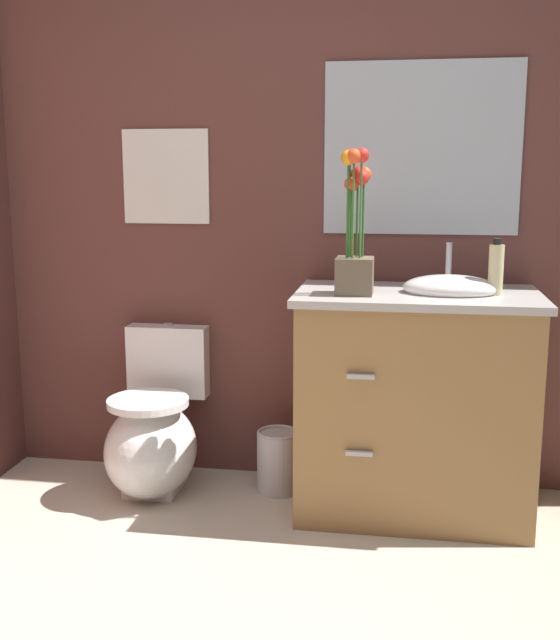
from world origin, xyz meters
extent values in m
cube|color=brown|center=(0.20, 1.77, 1.25)|extent=(4.05, 0.05, 2.50)
ellipsoid|color=white|center=(-0.56, 1.43, 0.20)|extent=(0.38, 0.48, 0.40)
cube|color=white|center=(-0.56, 1.48, 0.09)|extent=(0.22, 0.26, 0.18)
cube|color=white|center=(-0.56, 1.71, 0.52)|extent=(0.36, 0.13, 0.32)
cylinder|color=white|center=(-0.56, 1.41, 0.42)|extent=(0.34, 0.34, 0.03)
cylinder|color=#B7B7BC|center=(-0.56, 1.71, 0.68)|extent=(0.04, 0.04, 0.02)
cube|color=#9E7242|center=(0.53, 1.45, 0.43)|extent=(0.90, 0.52, 0.87)
cube|color=#BCB7B2|center=(0.53, 1.45, 0.88)|extent=(0.94, 0.56, 0.03)
ellipsoid|color=white|center=(0.65, 1.45, 0.92)|extent=(0.36, 0.26, 0.10)
cylinder|color=#B7B7BC|center=(0.65, 1.61, 0.99)|extent=(0.02, 0.02, 0.18)
cube|color=#B7B7BC|center=(0.33, 1.18, 0.63)|extent=(0.10, 0.02, 0.02)
cube|color=#B7B7BC|center=(0.33, 1.18, 0.33)|extent=(0.10, 0.02, 0.02)
cube|color=brown|center=(0.29, 1.36, 0.97)|extent=(0.14, 0.14, 0.14)
cylinder|color=#386B2D|center=(0.31, 1.37, 1.19)|extent=(0.01, 0.01, 0.30)
sphere|color=red|center=(0.31, 1.37, 1.34)|extent=(0.06, 0.06, 0.06)
cylinder|color=#386B2D|center=(0.31, 1.40, 1.19)|extent=(0.01, 0.01, 0.31)
sphere|color=#EA4C23|center=(0.31, 1.40, 1.35)|extent=(0.06, 0.06, 0.06)
cylinder|color=#386B2D|center=(0.29, 1.39, 1.19)|extent=(0.01, 0.01, 0.31)
sphere|color=red|center=(0.29, 1.39, 1.35)|extent=(0.06, 0.06, 0.06)
cylinder|color=#386B2D|center=(0.27, 1.38, 1.18)|extent=(0.01, 0.01, 0.27)
sphere|color=#EA4C23|center=(0.27, 1.38, 1.31)|extent=(0.06, 0.06, 0.06)
cylinder|color=#386B2D|center=(0.26, 1.36, 1.23)|extent=(0.01, 0.01, 0.38)
sphere|color=red|center=(0.26, 1.36, 1.41)|extent=(0.06, 0.06, 0.06)
cylinder|color=#386B2D|center=(0.26, 1.34, 1.22)|extent=(0.01, 0.01, 0.37)
sphere|color=orange|center=(0.26, 1.34, 1.41)|extent=(0.06, 0.06, 0.06)
cylinder|color=#386B2D|center=(0.28, 1.33, 1.23)|extent=(0.01, 0.01, 0.37)
sphere|color=#EA4C23|center=(0.28, 1.33, 1.41)|extent=(0.06, 0.06, 0.06)
cylinder|color=#386B2D|center=(0.31, 1.34, 1.23)|extent=(0.01, 0.01, 0.38)
sphere|color=red|center=(0.31, 1.34, 1.42)|extent=(0.06, 0.06, 0.06)
cylinder|color=beige|center=(0.81, 1.43, 0.99)|extent=(0.06, 0.06, 0.19)
cylinder|color=black|center=(0.81, 1.43, 1.10)|extent=(0.03, 0.03, 0.02)
cylinder|color=#B7B7BC|center=(-0.04, 1.55, 0.13)|extent=(0.18, 0.18, 0.26)
torus|color=#B7B7BC|center=(-0.04, 1.55, 0.27)|extent=(0.18, 0.18, 0.01)
cube|color=silver|center=(-0.56, 1.74, 1.34)|extent=(0.38, 0.01, 0.40)
cube|color=#B2BCC6|center=(0.53, 1.74, 1.45)|extent=(0.80, 0.01, 0.70)
camera|label=1|loc=(0.47, -1.57, 1.37)|focal=43.66mm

